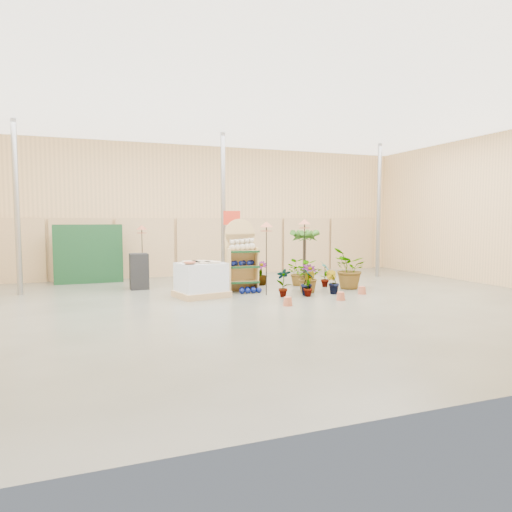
% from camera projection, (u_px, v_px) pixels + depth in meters
% --- Properties ---
extents(room, '(15.20, 12.10, 4.70)m').
position_uv_depth(room, '(253.00, 209.00, 11.16)').
color(room, '#57584B').
rests_on(room, ground).
extents(display_shelf, '(0.88, 0.61, 1.97)m').
position_uv_depth(display_shelf, '(241.00, 258.00, 12.43)').
color(display_shelf, tan).
rests_on(display_shelf, ground).
extents(teddy_bears, '(0.73, 0.20, 0.32)m').
position_uv_depth(teddy_bears, '(243.00, 245.00, 12.32)').
color(teddy_bears, '#BEB29A').
rests_on(teddy_bears, display_shelf).
extents(gazing_balls_shelf, '(0.73, 0.25, 0.14)m').
position_uv_depth(gazing_balls_shelf, '(242.00, 263.00, 12.33)').
color(gazing_balls_shelf, '#081255').
rests_on(gazing_balls_shelf, display_shelf).
extents(gazing_balls_floor, '(0.63, 0.39, 0.15)m').
position_uv_depth(gazing_balls_floor, '(249.00, 290.00, 12.16)').
color(gazing_balls_floor, '#081255').
rests_on(gazing_balls_floor, ground).
extents(pallet_stack, '(1.41, 1.26, 0.90)m').
position_uv_depth(pallet_stack, '(201.00, 280.00, 11.52)').
color(pallet_stack, tan).
rests_on(pallet_stack, ground).
extents(charcoal_planters, '(0.50, 0.50, 1.00)m').
position_uv_depth(charcoal_planters, '(139.00, 271.00, 12.80)').
color(charcoal_planters, black).
rests_on(charcoal_planters, ground).
extents(trellis_stock, '(2.00, 0.30, 1.80)m').
position_uv_depth(trellis_stock, '(89.00, 254.00, 13.96)').
color(trellis_stock, '#123B1D').
rests_on(trellis_stock, ground).
extents(offer_sign, '(0.50, 0.08, 2.20)m').
position_uv_depth(offer_sign, '(232.00, 233.00, 13.18)').
color(offer_sign, gray).
rests_on(offer_sign, ground).
extents(bird_table_front, '(0.34, 0.34, 1.90)m').
position_uv_depth(bird_table_front, '(266.00, 227.00, 11.65)').
color(bird_table_front, black).
rests_on(bird_table_front, ground).
extents(bird_table_right, '(0.34, 0.34, 1.96)m').
position_uv_depth(bird_table_right, '(305.00, 224.00, 12.56)').
color(bird_table_right, black).
rests_on(bird_table_right, ground).
extents(bird_table_back, '(0.34, 0.34, 1.78)m').
position_uv_depth(bird_table_back, '(142.00, 229.00, 13.75)').
color(bird_table_back, black).
rests_on(bird_table_back, ground).
extents(palm, '(0.70, 0.70, 1.74)m').
position_uv_depth(palm, '(305.00, 235.00, 13.67)').
color(palm, '#403122').
rests_on(palm, ground).
extents(potted_plant_0, '(0.39, 0.27, 0.73)m').
position_uv_depth(potted_plant_0, '(283.00, 282.00, 11.52)').
color(potted_plant_0, '#255213').
rests_on(potted_plant_0, ground).
extents(potted_plant_1, '(0.46, 0.44, 0.65)m').
position_uv_depth(potted_plant_1, '(308.00, 283.00, 11.71)').
color(potted_plant_1, '#255213').
rests_on(potted_plant_1, ground).
extents(potted_plant_2, '(0.90, 0.96, 0.85)m').
position_uv_depth(potted_plant_2, '(306.00, 277.00, 12.19)').
color(potted_plant_2, '#255213').
rests_on(potted_plant_2, ground).
extents(potted_plant_3, '(0.48, 0.48, 0.74)m').
position_uv_depth(potted_plant_3, '(309.00, 278.00, 12.35)').
color(potted_plant_3, '#255213').
rests_on(potted_plant_3, ground).
extents(potted_plant_4, '(0.46, 0.47, 0.75)m').
position_uv_depth(potted_plant_4, '(325.00, 274.00, 13.21)').
color(potted_plant_4, '#255213').
rests_on(potted_plant_4, ground).
extents(potted_plant_6, '(0.91, 0.92, 0.77)m').
position_uv_depth(potted_plant_6, '(297.00, 272.00, 13.49)').
color(potted_plant_6, '#255213').
rests_on(potted_plant_6, ground).
extents(potted_plant_8, '(0.37, 0.45, 0.73)m').
position_uv_depth(potted_plant_8, '(308.00, 282.00, 11.55)').
color(potted_plant_8, '#255213').
rests_on(potted_plant_8, ground).
extents(potted_plant_9, '(0.44, 0.44, 0.63)m').
position_uv_depth(potted_plant_9, '(333.00, 282.00, 11.98)').
color(potted_plant_9, '#255213').
rests_on(potted_plant_9, ground).
extents(potted_plant_10, '(1.28, 1.34, 1.15)m').
position_uv_depth(potted_plant_10, '(350.00, 269.00, 12.80)').
color(potted_plant_10, '#255213').
rests_on(potted_plant_10, ground).
extents(potted_plant_11, '(0.54, 0.54, 0.72)m').
position_uv_depth(potted_plant_11, '(261.00, 273.00, 13.54)').
color(potted_plant_11, '#255213').
rests_on(potted_plant_11, ground).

